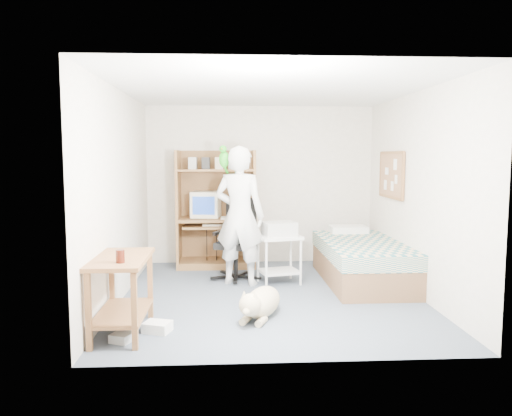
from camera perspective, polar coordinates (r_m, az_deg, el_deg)
The scene contains 21 objects.
floor at distance 6.24m, azimuth 1.69°, elevation -9.98°, with size 4.00×4.00×0.00m, color #4C5967.
wall_back at distance 8.01m, azimuth 0.48°, elevation 2.64°, with size 3.60×0.02×2.50m, color beige.
wall_right at distance 6.43m, azimuth 17.92°, elevation 1.53°, with size 0.02×4.00×2.50m, color beige.
wall_left at distance 6.13m, azimuth -15.29°, elevation 1.40°, with size 0.02×4.00×2.50m, color beige.
ceiling at distance 6.05m, azimuth 1.76°, elevation 13.41°, with size 3.60×4.00×0.02m, color white.
computer_hutch at distance 7.77m, azimuth -4.55°, elevation -0.65°, with size 1.20×0.63×1.80m.
bed at distance 6.99m, azimuth 11.99°, elevation -5.94°, with size 1.02×2.02×0.66m.
side_desk at distance 5.04m, azimuth -15.09°, elevation -8.28°, with size 0.50×1.00×0.75m.
corkboard at distance 7.26m, azimuth 15.21°, elevation 3.67°, with size 0.04×0.94×0.66m.
office_chair at distance 7.01m, azimuth -2.17°, elevation -4.87°, with size 0.64×0.64×1.11m.
person at distance 6.63m, azimuth -1.88°, elevation -0.89°, with size 0.67×0.44×1.85m, color white.
parrot at distance 6.59m, azimuth -3.68°, elevation 5.75°, with size 0.14×0.23×0.37m.
dog at distance 5.40m, azimuth 0.54°, elevation -10.73°, with size 0.57×0.96×0.38m.
printer_cart at distance 6.74m, azimuth 2.66°, elevation -5.00°, with size 0.63×0.55×0.65m.
printer at distance 6.69m, azimuth 2.67°, elevation -2.38°, with size 0.42×0.32×0.18m, color #B3B3AE.
crt_monitor at distance 7.77m, azimuth -5.73°, elevation 0.44°, with size 0.47×0.49×0.40m.
keyboard at distance 7.63m, azimuth -4.46°, elevation -1.92°, with size 0.45×0.16×0.03m, color beige.
pencil_cup at distance 7.68m, azimuth -1.93°, elevation -0.72°, with size 0.08×0.08×0.12m, color gold.
drink_glass at distance 4.71m, azimuth -15.26°, elevation -5.35°, with size 0.08×0.08×0.12m, color #3B1209.
floor_box_a at distance 5.11m, azimuth -11.21°, elevation -13.19°, with size 0.25×0.20×0.10m, color white.
floor_box_b at distance 4.95m, azimuth -14.90°, elevation -14.03°, with size 0.18×0.22×0.08m, color #ACACA7.
Camera 1 is at (-0.52, -5.98, 1.72)m, focal length 35.00 mm.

